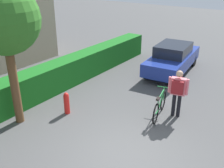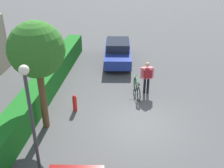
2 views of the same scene
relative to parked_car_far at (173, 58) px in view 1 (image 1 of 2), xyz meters
name	(u,v)px [view 1 (image 1 of 2)]	position (x,y,z in m)	size (l,w,h in m)	color
ground_plane	(125,156)	(-6.83, -1.62, -0.73)	(60.00, 60.00, 0.00)	#4A4A4A
hedge_row	(15,94)	(-6.83, 3.18, -0.14)	(17.11, 0.90, 1.17)	#1A681E
parked_car_far	(173,58)	(0.00, 0.00, 0.00)	(4.39, 2.04, 1.43)	navy
bicycle	(160,106)	(-4.29, -1.41, -0.33)	(1.76, 0.57, 0.91)	black
person_rider	(178,89)	(-3.98, -1.88, 0.32)	(0.43, 0.67, 1.71)	black
tree_kerbside	(4,20)	(-7.35, 2.31, 2.68)	(2.15, 2.15, 4.53)	brown
fire_hydrant	(67,103)	(-6.02, 1.38, -0.31)	(0.20, 0.20, 0.81)	red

